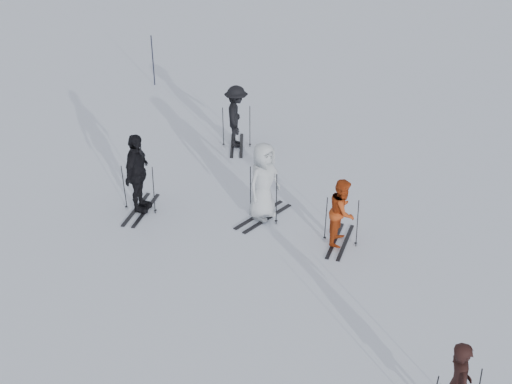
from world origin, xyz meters
TOP-DOWN VIEW (x-y plane):
  - ground at (0.00, 0.00)m, footprint 120.00×120.00m
  - skier_red at (1.91, 0.46)m, footprint 0.81×0.91m
  - skier_grey at (0.17, 1.56)m, footprint 1.07×1.11m
  - skier_uphill_left at (-2.85, 1.88)m, footprint 0.73×1.24m
  - skier_uphill_far at (-0.59, 5.71)m, footprint 0.69×1.19m
  - skis_red at (1.91, 0.46)m, footprint 1.79×1.32m
  - skis_grey at (0.17, 1.56)m, footprint 1.99×1.89m
  - skis_uphill_left at (-2.85, 1.88)m, footprint 1.88×1.27m
  - skis_uphill_far at (-0.59, 5.71)m, footprint 1.77×0.95m
  - piste_marker at (-3.82, 11.19)m, footprint 0.05×0.05m

SIDE VIEW (x-z plane):
  - ground at x=0.00m, z-range 0.00..0.00m
  - skis_red at x=1.91m, z-range 0.00..1.17m
  - skis_uphill_left at x=-2.85m, z-range 0.00..1.25m
  - skis_uphill_far at x=-0.59m, z-range 0.00..1.29m
  - skis_grey at x=0.17m, z-range 0.00..1.31m
  - skier_red at x=1.91m, z-range 0.00..1.56m
  - skier_uphill_far at x=-0.59m, z-range 0.00..1.84m
  - piste_marker at x=-3.82m, z-range 0.00..1.86m
  - skier_grey at x=0.17m, z-range 0.00..1.92m
  - skier_uphill_left at x=-2.85m, z-range 0.00..1.99m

